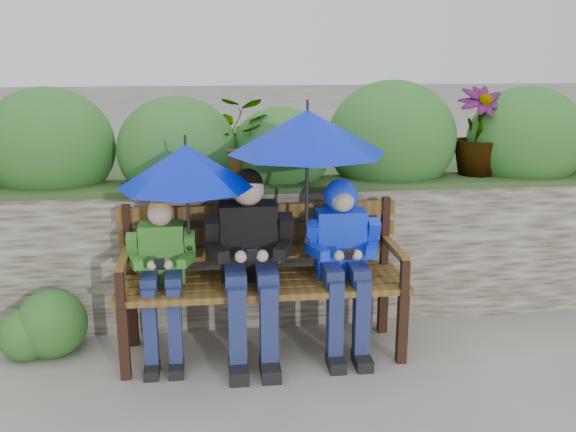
{
  "coord_description": "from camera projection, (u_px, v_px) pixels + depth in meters",
  "views": [
    {
      "loc": [
        -0.47,
        -3.72,
        1.97
      ],
      "look_at": [
        0.0,
        0.1,
        0.95
      ],
      "focal_mm": 40.0,
      "sensor_mm": 36.0,
      "label": 1
    }
  ],
  "objects": [
    {
      "name": "garden_backdrop",
      "position": [
        266.0,
        205.0,
        5.48
      ],
      "size": [
        8.05,
        2.83,
        1.84
      ],
      "color": "#443F32",
      "rests_on": "ground"
    },
    {
      "name": "boy_right",
      "position": [
        343.0,
        250.0,
        4.15
      ],
      "size": [
        0.48,
        0.58,
        1.14
      ],
      "color": "#0007D7",
      "rests_on": "ground"
    },
    {
      "name": "boy_middle",
      "position": [
        250.0,
        256.0,
        4.06
      ],
      "size": [
        0.55,
        0.64,
        1.23
      ],
      "color": "black",
      "rests_on": "ground"
    },
    {
      "name": "umbrella_left",
      "position": [
        186.0,
        166.0,
        3.9
      ],
      "size": [
        0.85,
        0.85,
        0.73
      ],
      "color": "#0118C2",
      "rests_on": "ground"
    },
    {
      "name": "park_bench",
      "position": [
        262.0,
        269.0,
        4.2
      ],
      "size": [
        1.86,
        0.54,
        0.98
      ],
      "color": "black",
      "rests_on": "ground"
    },
    {
      "name": "umbrella_right",
      "position": [
        307.0,
        132.0,
        3.92
      ],
      "size": [
        0.99,
        0.99,
        0.92
      ],
      "color": "#0118C2",
      "rests_on": "ground"
    },
    {
      "name": "boy_left",
      "position": [
        162.0,
        269.0,
        4.03
      ],
      "size": [
        0.42,
        0.49,
        1.06
      ],
      "color": "#2E7720",
      "rests_on": "ground"
    },
    {
      "name": "ground",
      "position": [
        290.0,
        362.0,
        4.13
      ],
      "size": [
        60.0,
        60.0,
        0.0
      ],
      "primitive_type": "plane",
      "color": "slate",
      "rests_on": "ground"
    }
  ]
}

